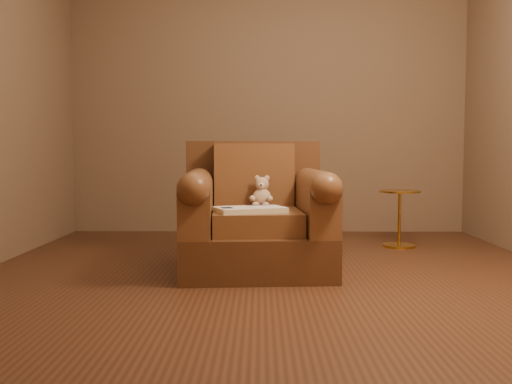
{
  "coord_description": "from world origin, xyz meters",
  "views": [
    {
      "loc": [
        -0.08,
        -3.85,
        0.82
      ],
      "look_at": [
        -0.11,
        -0.02,
        0.55
      ],
      "focal_mm": 40.0,
      "sensor_mm": 36.0,
      "label": 1
    }
  ],
  "objects": [
    {
      "name": "side_table",
      "position": [
        1.12,
        1.05,
        0.26
      ],
      "size": [
        0.35,
        0.35,
        0.49
      ],
      "color": "gold",
      "rests_on": "floor"
    },
    {
      "name": "room",
      "position": [
        0.0,
        0.0,
        1.71
      ],
      "size": [
        4.02,
        4.02,
        2.71
      ],
      "color": "#765F49",
      "rests_on": "ground"
    },
    {
      "name": "armchair",
      "position": [
        -0.11,
        0.07,
        0.35
      ],
      "size": [
        1.06,
        1.01,
        0.9
      ],
      "rotation": [
        0.0,
        0.0,
        0.06
      ],
      "color": "#50301A",
      "rests_on": "floor"
    },
    {
      "name": "floor",
      "position": [
        0.0,
        0.0,
        0.0
      ],
      "size": [
        4.0,
        4.0,
        0.0
      ],
      "primitive_type": "plane",
      "color": "#502E1B",
      "rests_on": "ground"
    },
    {
      "name": "guidebook",
      "position": [
        -0.15,
        -0.18,
        0.45
      ],
      "size": [
        0.5,
        0.4,
        0.04
      ],
      "rotation": [
        0.0,
        0.0,
        0.36
      ],
      "color": "beige",
      "rests_on": "armchair"
    },
    {
      "name": "teddy_bear",
      "position": [
        -0.07,
        0.16,
        0.52
      ],
      "size": [
        0.17,
        0.19,
        0.23
      ],
      "rotation": [
        0.0,
        0.0,
        -0.09
      ],
      "color": "#CDAD8F",
      "rests_on": "armchair"
    }
  ]
}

